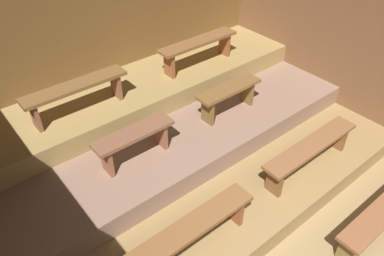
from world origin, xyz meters
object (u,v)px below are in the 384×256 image
bench_upper_left (76,91)px  bench_upper_right (198,46)px  bench_middle_left (134,139)px  bench_middle_right (229,94)px  bench_lower_left (189,232)px  bench_lower_right (311,149)px

bench_upper_left → bench_upper_right: bearing=0.0°
bench_middle_left → bench_middle_right: (1.53, 0.00, 0.00)m
bench_lower_left → bench_upper_right: (1.97, 2.20, 0.58)m
bench_middle_left → bench_upper_right: 2.01m
bench_lower_left → bench_upper_right: size_ratio=1.15×
bench_upper_right → bench_upper_left: bearing=180.0°
bench_lower_right → bench_middle_left: 2.17m
bench_upper_left → bench_upper_right: size_ratio=1.00×
bench_lower_right → bench_middle_right: (-0.21, 1.27, 0.27)m
bench_lower_left → bench_middle_left: bench_middle_left is taller
bench_lower_left → bench_middle_left: 1.32m
bench_lower_right → bench_middle_right: size_ratio=1.54×
bench_lower_right → bench_middle_right: bearing=99.4°
bench_lower_left → bench_upper_left: (-0.02, 2.20, 0.58)m
bench_lower_right → bench_middle_left: bench_middle_left is taller
bench_middle_left → bench_upper_left: size_ratio=0.75×
bench_lower_right → bench_upper_left: (-1.97, 2.20, 0.58)m
bench_lower_right → bench_middle_right: bench_middle_right is taller
bench_lower_right → bench_middle_left: size_ratio=1.54×
bench_middle_left → bench_middle_right: 1.53m
bench_lower_right → bench_middle_left: bearing=143.9°
bench_middle_right → bench_middle_left: bearing=180.0°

